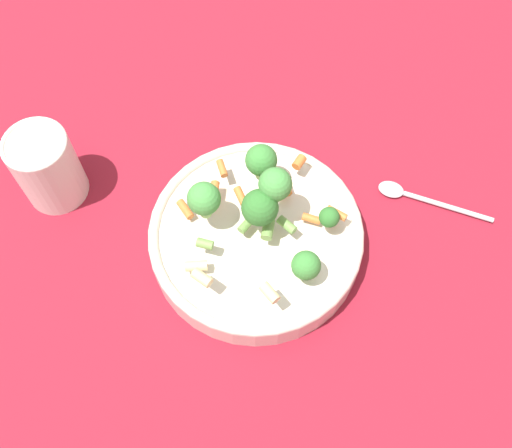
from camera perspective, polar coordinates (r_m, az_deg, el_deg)
The scene contains 5 objects.
ground_plane at distance 0.80m, azimuth 0.00°, elevation -2.03°, with size 3.00×3.00×0.00m, color maroon.
bowl at distance 0.78m, azimuth 0.00°, elevation -1.24°, with size 0.28×0.28×0.05m.
pasta_salad at distance 0.73m, azimuth 0.38°, elevation 1.98°, with size 0.21×0.21×0.09m.
cup at distance 0.84m, azimuth -19.32°, elevation 5.16°, with size 0.08×0.08×0.11m.
spoon at distance 0.86m, azimuth 14.76°, elevation 2.58°, with size 0.11×0.14×0.01m.
Camera 1 is at (0.19, 0.29, 0.72)m, focal length 42.00 mm.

